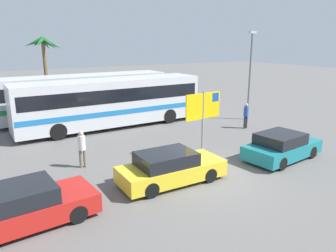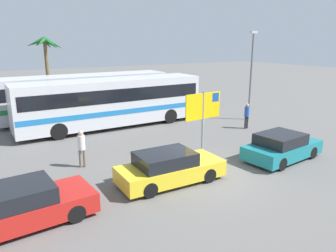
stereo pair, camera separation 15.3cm
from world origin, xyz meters
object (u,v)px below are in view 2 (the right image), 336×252
(car_teal, at_px, (282,147))
(ferry_sign, at_px, (204,108))
(car_red, at_px, (23,205))
(pedestrian_by_bus, at_px, (247,114))
(bus_front_coach, at_px, (112,100))
(pedestrian_crossing_lot, at_px, (82,146))
(bus_rear_coach, at_px, (86,94))
(car_yellow, at_px, (169,168))

(car_teal, bearing_deg, ferry_sign, 127.99)
(car_red, bearing_deg, pedestrian_by_bus, 14.89)
(ferry_sign, bearing_deg, car_teal, -50.53)
(bus_front_coach, height_order, car_red, bus_front_coach)
(car_red, height_order, pedestrian_crossing_lot, pedestrian_crossing_lot)
(ferry_sign, relative_size, car_teal, 0.76)
(bus_rear_coach, xyz_separation_m, car_yellow, (-0.84, -13.19, -1.15))
(bus_front_coach, relative_size, bus_rear_coach, 1.00)
(car_red, bearing_deg, car_yellow, -1.10)
(pedestrian_crossing_lot, bearing_deg, car_teal, -99.44)
(car_yellow, xyz_separation_m, car_red, (-5.47, -0.26, 0.00))
(car_yellow, bearing_deg, bus_rear_coach, 87.89)
(pedestrian_by_bus, bearing_deg, bus_rear_coach, -140.56)
(bus_front_coach, xyz_separation_m, car_teal, (4.62, -10.17, -1.15))
(bus_front_coach, bearing_deg, pedestrian_by_bus, -34.66)
(bus_rear_coach, relative_size, pedestrian_crossing_lot, 7.10)
(bus_front_coach, xyz_separation_m, pedestrian_by_bus, (7.32, -5.06, -0.80))
(bus_front_coach, xyz_separation_m, pedestrian_crossing_lot, (-3.91, -6.13, -0.76))
(bus_front_coach, height_order, car_teal, bus_front_coach)
(car_teal, bearing_deg, bus_front_coach, 108.89)
(bus_rear_coach, distance_m, car_teal, 14.73)
(ferry_sign, distance_m, pedestrian_by_bus, 5.98)
(bus_rear_coach, height_order, car_teal, bus_rear_coach)
(car_teal, bearing_deg, car_red, 173.00)
(ferry_sign, relative_size, car_red, 0.75)
(bus_front_coach, bearing_deg, pedestrian_crossing_lot, -122.50)
(car_red, xyz_separation_m, pedestrian_by_bus, (14.20, 4.81, 0.35))
(bus_rear_coach, bearing_deg, ferry_sign, -76.89)
(car_red, bearing_deg, ferry_sign, 11.86)
(bus_front_coach, distance_m, bus_rear_coach, 3.62)
(car_yellow, relative_size, pedestrian_by_bus, 2.62)
(car_yellow, distance_m, pedestrian_crossing_lot, 4.30)
(bus_rear_coach, xyz_separation_m, pedestrian_crossing_lot, (-3.33, -9.70, -0.76))
(pedestrian_crossing_lot, bearing_deg, bus_rear_coach, -3.04)
(pedestrian_by_bus, relative_size, pedestrian_crossing_lot, 0.97)
(ferry_sign, distance_m, car_teal, 4.19)
(car_red, bearing_deg, bus_front_coach, 51.28)
(car_red, relative_size, car_teal, 1.01)
(car_red, distance_m, pedestrian_crossing_lot, 4.80)
(car_yellow, relative_size, pedestrian_crossing_lot, 2.53)
(ferry_sign, xyz_separation_m, pedestrian_by_bus, (5.34, 2.32, -1.34))
(ferry_sign, xyz_separation_m, car_teal, (2.64, -2.78, -1.69))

